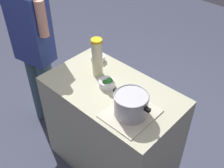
# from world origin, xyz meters

# --- Properties ---
(ground_plane) EXTENTS (8.00, 8.00, 0.00)m
(ground_plane) POSITION_xyz_m (0.00, 0.00, 0.00)
(ground_plane) COLOR #42465A
(counter_slab) EXTENTS (1.07, 0.62, 0.91)m
(counter_slab) POSITION_xyz_m (0.00, 0.00, 0.45)
(counter_slab) COLOR #B3B394
(counter_slab) RESTS_ON ground_plane
(dish_cloth) EXTENTS (0.30, 0.35, 0.01)m
(dish_cloth) POSITION_xyz_m (-0.27, 0.10, 0.91)
(dish_cloth) COLOR beige
(dish_cloth) RESTS_ON counter_slab
(cooking_pot) EXTENTS (0.30, 0.23, 0.16)m
(cooking_pot) POSITION_xyz_m (-0.27, 0.10, 1.00)
(cooking_pot) COLOR #B7B7BC
(cooking_pot) RESTS_ON dish_cloth
(lemonade_pitcher) EXTENTS (0.09, 0.09, 0.32)m
(lemonade_pitcher) POSITION_xyz_m (0.21, -0.06, 1.06)
(lemonade_pitcher) COLOR beige
(lemonade_pitcher) RESTS_ON counter_slab
(broccoli_bowl_front) EXTENTS (0.12, 0.12, 0.08)m
(broccoli_bowl_front) POSITION_xyz_m (0.05, 0.00, 0.94)
(broccoli_bowl_front) COLOR silver
(broccoli_bowl_front) RESTS_ON counter_slab
(broccoli_bowl_center) EXTENTS (0.12, 0.12, 0.09)m
(broccoli_bowl_center) POSITION_xyz_m (0.34, -0.19, 0.94)
(broccoli_bowl_center) COLOR silver
(broccoli_bowl_center) RESTS_ON counter_slab
(person_cook) EXTENTS (0.50, 0.26, 1.63)m
(person_cook) POSITION_xyz_m (0.88, 0.08, 0.90)
(person_cook) COLOR #415865
(person_cook) RESTS_ON ground_plane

